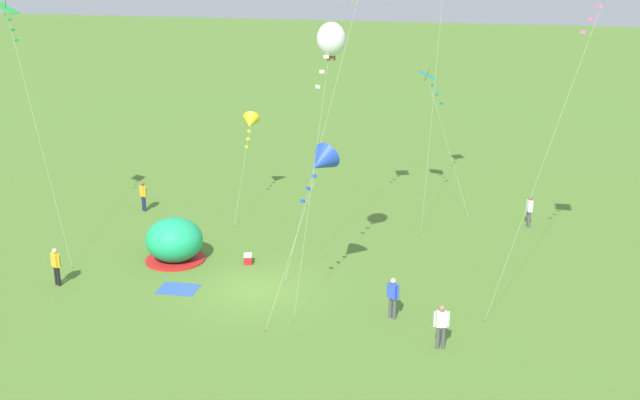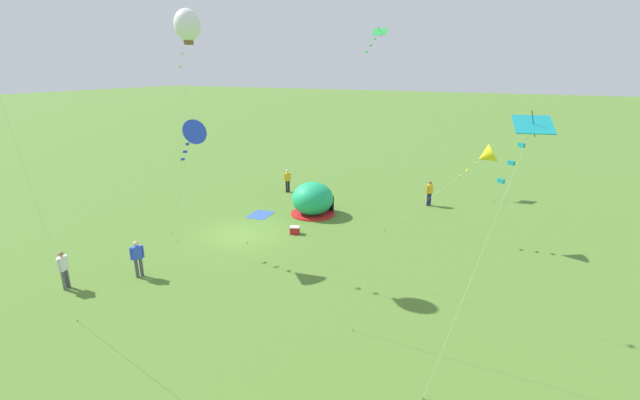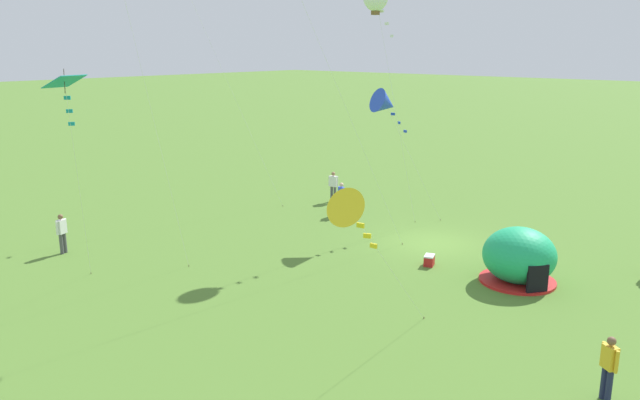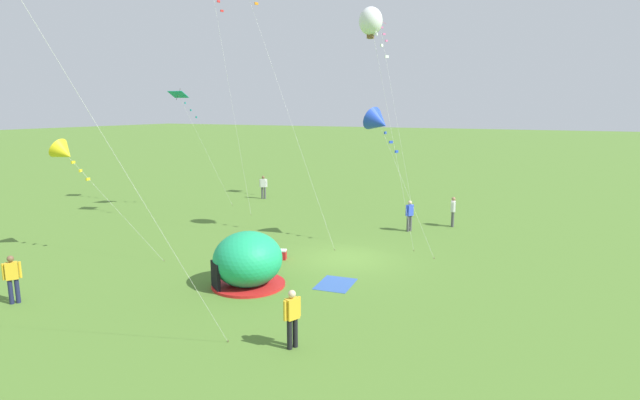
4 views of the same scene
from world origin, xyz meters
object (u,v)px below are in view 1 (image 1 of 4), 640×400
Objects in this scene: person_with_toddler at (393,296)px; kite_pink at (601,3)px; person_center_field at (529,210)px; kite_yellow at (250,122)px; person_strolling at (441,324)px; person_near_tent at (56,265)px; kite_teal at (429,79)px; person_far_back at (143,195)px; kite_white at (331,40)px; popup_tent at (174,241)px; cooler_box at (248,259)px; kite_green at (7,15)px; kite_blue at (321,162)px.

kite_pink is at bearing 32.35° from person_with_toddler.
kite_yellow is at bearing 178.53° from person_center_field.
kite_pink is 2.32× the size of kite_yellow.
person_strolling is 1.00× the size of person_near_tent.
kite_pink is 21.15m from kite_yellow.
kite_yellow is 10.46m from kite_teal.
kite_white is (13.18, -8.01, 9.76)m from person_far_back.
person_near_tent is at bearing -166.31° from kite_pink.
popup_tent is 12.78m from kite_white.
cooler_box is at bearing -33.51° from person_far_back.
kite_white is 0.96× the size of kite_green.
kite_pink is (17.91, 1.26, 11.07)m from popup_tent.
kite_yellow is at bearing 74.88° from person_near_tent.
kite_blue is at bearing -57.76° from kite_yellow.
person_far_back is at bearing -144.43° from kite_yellow.
kite_yellow is at bearing 35.57° from person_far_back.
person_with_toddler is 0.22× the size of kite_teal.
person_with_toddler and person_strolling have the same top height.
kite_green reaches higher than kite_blue.
kite_yellow reaches higher than person_with_toddler.
kite_teal is 1.17× the size of kite_blue.
kite_blue is at bearing 166.69° from person_with_toddler.
kite_teal is at bearing 126.64° from kite_pink.
kite_blue is (-2.20, -14.15, -1.29)m from kite_teal.
kite_pink is 1.90× the size of kite_blue.
kite_blue is (16.37, -3.32, -5.14)m from kite_green.
person_near_tent is (-3.67, -4.00, -0.03)m from popup_tent.
kite_pink is (1.89, -8.30, 11.10)m from person_center_field.
kite_pink is at bearing -26.06° from kite_yellow.
person_far_back is 10.36m from person_near_tent.
kite_white reaches higher than kite_teal.
kite_blue reaches higher than person_center_field.
person_far_back is at bearing 146.49° from cooler_box.
person_center_field is 0.22× the size of kite_teal.
person_strolling is 0.25× the size of kite_blue.
cooler_box is 10.25m from person_far_back.
kite_pink reaches higher than person_near_tent.
kite_green reaches higher than person_near_tent.
popup_tent reaches higher than person_strolling.
kite_green is at bearing -133.81° from kite_yellow.
person_with_toddler is at bearing -86.20° from kite_teal.
kite_teal is (15.14, 5.55, 6.35)m from person_far_back.
person_center_field is 16.36m from kite_yellow.
kite_white is at bearing 147.34° from person_strolling.
cooler_box is 0.36× the size of person_with_toddler.
cooler_box is 18.71m from kite_pink.
kite_white is 16.85m from kite_green.
person_far_back and person_strolling have the same top height.
kite_white is at bearing -31.27° from person_far_back.
popup_tent is at bearing -169.80° from cooler_box.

